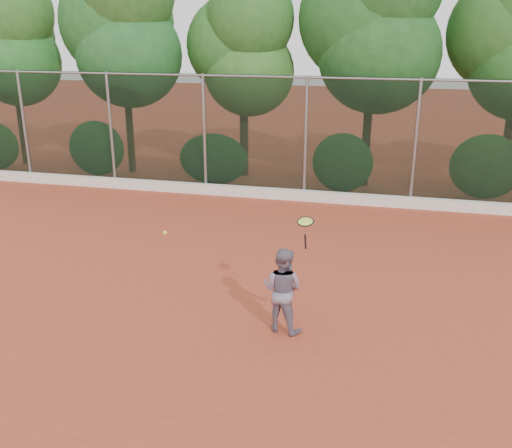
# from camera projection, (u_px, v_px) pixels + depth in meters

# --- Properties ---
(ground) EXTENTS (80.00, 80.00, 0.00)m
(ground) POSITION_uv_depth(u_px,v_px,m) (243.00, 307.00, 10.23)
(ground) COLOR #AB4128
(ground) RESTS_ON ground
(concrete_curb) EXTENTS (24.00, 0.20, 0.30)m
(concrete_curb) POSITION_uv_depth(u_px,v_px,m) (303.00, 195.00, 16.44)
(concrete_curb) COLOR white
(concrete_curb) RESTS_ON ground
(tennis_player) EXTENTS (0.82, 0.71, 1.44)m
(tennis_player) POSITION_uv_depth(u_px,v_px,m) (283.00, 290.00, 9.27)
(tennis_player) COLOR slate
(tennis_player) RESTS_ON ground
(chainlink_fence) EXTENTS (24.09, 0.09, 3.50)m
(chainlink_fence) POSITION_uv_depth(u_px,v_px,m) (306.00, 136.00, 16.04)
(chainlink_fence) COLOR black
(chainlink_fence) RESTS_ON ground
(foliage_backdrop) EXTENTS (23.70, 3.63, 7.55)m
(foliage_backdrop) POSITION_uv_depth(u_px,v_px,m) (300.00, 39.00, 17.14)
(foliage_backdrop) COLOR #412F19
(foliage_backdrop) RESTS_ON ground
(tennis_racket) EXTENTS (0.29, 0.29, 0.53)m
(tennis_racket) POSITION_uv_depth(u_px,v_px,m) (305.00, 224.00, 8.77)
(tennis_racket) COLOR black
(tennis_racket) RESTS_ON ground
(tennis_ball_in_flight) EXTENTS (0.07, 0.07, 0.07)m
(tennis_ball_in_flight) POSITION_uv_depth(u_px,v_px,m) (165.00, 233.00, 9.78)
(tennis_ball_in_flight) COLOR #E6F237
(tennis_ball_in_flight) RESTS_ON ground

